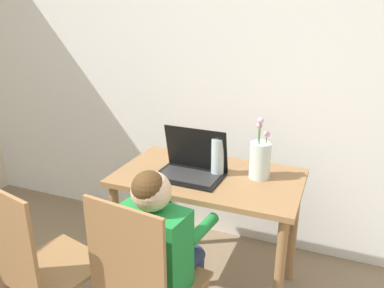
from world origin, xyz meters
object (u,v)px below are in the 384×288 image
object	(u,v)px
chair_occupied	(145,287)
laptop	(192,165)
water_bottle	(218,156)
person_seated	(160,243)
flower_vase	(260,159)
chair_spare	(40,269)

from	to	relation	value
chair_occupied	laptop	world-z (taller)	laptop
chair_occupied	water_bottle	world-z (taller)	water_bottle
person_seated	flower_vase	size ratio (longest dim) A/B	2.90
chair_occupied	chair_spare	xyz separation A→B (m)	(-0.52, -0.08, 0.00)
chair_spare	laptop	world-z (taller)	laptop
laptop	flower_vase	distance (m)	0.38
person_seated	laptop	size ratio (longest dim) A/B	2.67
chair_occupied	flower_vase	bearing A→B (deg)	-106.36
laptop	water_bottle	size ratio (longest dim) A/B	1.59
chair_spare	laptop	size ratio (longest dim) A/B	2.48
flower_vase	person_seated	bearing A→B (deg)	-116.54
person_seated	laptop	xyz separation A→B (m)	(-0.05, 0.51, 0.18)
flower_vase	laptop	bearing A→B (deg)	-163.79
laptop	water_bottle	distance (m)	0.15
chair_spare	water_bottle	size ratio (longest dim) A/B	3.93
laptop	chair_spare	bearing A→B (deg)	-122.24
laptop	chair_occupied	bearing A→B (deg)	-84.72
chair_spare	flower_vase	world-z (taller)	flower_vase
flower_vase	water_bottle	xyz separation A→B (m)	(-0.23, -0.05, 0.00)
chair_occupied	water_bottle	size ratio (longest dim) A/B	3.93
chair_spare	person_seated	world-z (taller)	person_seated
chair_occupied	person_seated	bearing A→B (deg)	-90.00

